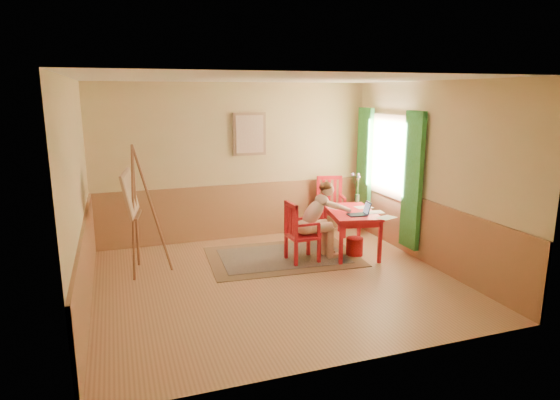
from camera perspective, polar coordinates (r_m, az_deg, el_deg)
name	(u,v)px	position (r m, az deg, el deg)	size (l,w,h in m)	color
room	(276,185)	(6.51, -0.49, 1.84)	(5.04, 4.54, 2.84)	tan
wainscot	(260,232)	(7.46, -2.44, -3.87)	(5.00, 4.50, 1.00)	#9F704D
window	(387,168)	(8.53, 12.67, 3.76)	(0.12, 2.01, 2.20)	white
wall_portrait	(250,134)	(8.60, -3.65, 7.84)	(0.60, 0.05, 0.76)	#A27A5A
rug	(283,257)	(7.86, 0.36, -6.75)	(2.49, 1.75, 0.02)	#8C7251
table	(351,216)	(7.99, 8.48, -1.90)	(0.94, 1.32, 0.72)	red
chair_left	(300,232)	(7.52, 2.36, -3.86)	(0.47, 0.45, 0.97)	red
chair_back	(330,206)	(9.01, 6.04, -0.72)	(0.59, 0.61, 1.09)	red
figure	(318,217)	(7.61, 4.53, -2.08)	(0.94, 0.42, 1.25)	beige
laptop	(360,212)	(7.71, 9.55, -1.47)	(0.37, 0.25, 0.21)	#1E2338
papers	(365,211)	(7.99, 10.08, -1.29)	(0.78, 1.17, 0.00)	white
vase	(357,189)	(8.58, 9.16, 1.35)	(0.17, 0.26, 0.53)	#3F724C
wastebasket	(355,246)	(8.01, 8.87, -5.49)	(0.28, 0.28, 0.30)	red
easel	(133,198)	(7.22, -17.13, 0.21)	(0.69, 0.86, 1.92)	brown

